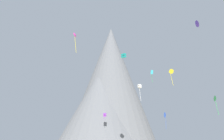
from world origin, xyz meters
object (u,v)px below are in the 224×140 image
Objects in this scene: kite_teal_high at (124,56)px; kite_indigo_high at (197,24)px; kite_green_low at (216,99)px; kite_white_mid at (140,86)px; kite_yellow_mid at (172,72)px; kite_cyan_mid at (152,74)px; kite_blue_low at (165,115)px; rock_massif at (108,87)px; kite_magenta_high at (75,35)px; kite_violet_low at (105,115)px.

kite_indigo_high is at bearing 29.18° from kite_teal_high.
kite_green_low is 19.08m from kite_white_mid.
kite_green_low is 28.10m from kite_indigo_high.
kite_cyan_mid is at bearing -34.35° from kite_yellow_mid.
kite_blue_low is at bearing 15.43° from kite_green_low.
kite_teal_high is at bearing -98.52° from kite_indigo_high.
kite_indigo_high is 1.27× the size of kite_teal_high.
kite_magenta_high is (-8.91, -64.72, -2.54)m from rock_massif.
kite_violet_low is 49.18m from kite_indigo_high.
kite_cyan_mid reaches higher than kite_blue_low.
kite_teal_high is (-8.87, 0.27, 6.19)m from kite_cyan_mid.
kite_magenta_high is at bearing -89.31° from kite_white_mid.
kite_blue_low is (29.26, 26.91, -17.30)m from kite_magenta_high.
kite_indigo_high is at bearing -56.04° from kite_magenta_high.
kite_violet_low reaches higher than kite_blue_low.
rock_massif is 37.96× the size of kite_teal_high.
kite_magenta_high is at bearing 49.51° from kite_yellow_mid.
rock_massif is 15.83× the size of kite_green_low.
kite_magenta_high is 19.83m from kite_teal_high.
kite_green_low is (8.22, -3.95, -7.80)m from kite_yellow_mid.
kite_indigo_high is 39.05m from kite_magenta_high.
kite_indigo_high reaches higher than kite_white_mid.
kite_blue_low is (4.18, 24.15, -8.48)m from kite_yellow_mid.
kite_yellow_mid is at bearing 156.97° from kite_cyan_mid.
kite_magenta_high is (-22.60, -14.04, 5.68)m from kite_cyan_mid.
kite_teal_high reaches higher than kite_green_low.
kite_blue_low is (20.35, -37.81, -19.84)m from rock_massif.
kite_violet_low reaches higher than kite_green_low.
kite_green_low is at bearing -162.45° from kite_yellow_mid.
kite_violet_low is 1.33× the size of kite_indigo_high.
kite_yellow_mid is at bearing -63.08° from kite_magenta_high.
kite_white_mid is (-11.82, -18.83, 5.84)m from kite_blue_low.
kite_magenta_high is at bearing -91.12° from kite_teal_high.
kite_violet_low is 40.91m from kite_yellow_mid.
rock_massif reaches higher than kite_yellow_mid.
rock_massif is 50.68m from kite_teal_high.
kite_cyan_mid is (-2.49, 11.27, 3.14)m from kite_yellow_mid.
kite_magenta_high is (-36.87, -8.74, -9.41)m from kite_indigo_high.
kite_white_mid is at bearing -44.52° from kite_magenta_high.
kite_violet_low is at bearing -130.92° from kite_indigo_high.
kite_cyan_mid reaches higher than kite_violet_low.
kite_magenta_high is 43.36m from kite_blue_low.
kite_indigo_high is at bearing -42.41° from kite_violet_low.
kite_white_mid is at bearing 8.42° from kite_yellow_mid.
kite_blue_low is 22.99m from kite_white_mid.
kite_teal_high reaches higher than kite_magenta_high.
kite_indigo_high is (29.34, -30.29, 25.31)m from kite_violet_low.
kite_cyan_mid is (15.06, -24.99, 10.21)m from kite_violet_low.
kite_teal_high is (-19.58, 15.49, 17.13)m from kite_green_low.
kite_teal_high reaches higher than kite_yellow_mid.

